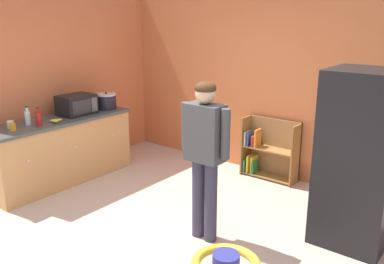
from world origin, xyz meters
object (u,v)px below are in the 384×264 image
object	(u,v)px
bookshelf	(268,152)
microwave	(77,105)
crock_pot	(106,101)
banana_bunch	(57,120)
ketchup_bottle	(38,118)
orange_cup	(12,127)
standing_person	(205,147)
kitchen_counter	(61,150)
clear_bottle	(28,117)
refrigerator	(359,159)
white_cup	(10,125)

from	to	relation	value
bookshelf	microwave	distance (m)	2.80
crock_pot	banana_bunch	size ratio (longest dim) A/B	1.88
banana_bunch	ketchup_bottle	bearing A→B (deg)	-96.16
banana_bunch	orange_cup	distance (m)	0.58
standing_person	banana_bunch	size ratio (longest dim) A/B	10.49
standing_person	microwave	xyz separation A→B (m)	(-2.50, 0.35, 0.04)
microwave	kitchen_counter	bearing A→B (deg)	-88.15
banana_bunch	orange_cup	size ratio (longest dim) A/B	1.67
clear_bottle	bookshelf	bearing A→B (deg)	46.43
ketchup_bottle	refrigerator	bearing A→B (deg)	19.16
kitchen_counter	orange_cup	distance (m)	0.86
refrigerator	white_cup	distance (m)	4.07
kitchen_counter	orange_cup	bearing A→B (deg)	-83.61
clear_bottle	white_cup	xyz separation A→B (m)	(-0.02, -0.23, -0.05)
orange_cup	white_cup	world-z (taller)	same
clear_bottle	orange_cup	xyz separation A→B (m)	(0.11, -0.27, -0.05)
crock_pot	ketchup_bottle	distance (m)	1.19
kitchen_counter	crock_pot	distance (m)	1.00
standing_person	crock_pot	bearing A→B (deg)	161.02
crock_pot	white_cup	distance (m)	1.47
microwave	banana_bunch	xyz separation A→B (m)	(0.16, -0.45, -0.11)
microwave	banana_bunch	distance (m)	0.49
bookshelf	crock_pot	world-z (taller)	crock_pot
banana_bunch	ketchup_bottle	distance (m)	0.26
microwave	clear_bottle	distance (m)	0.75
clear_bottle	white_cup	size ratio (longest dim) A/B	2.59
refrigerator	orange_cup	distance (m)	3.97
crock_pot	ketchup_bottle	world-z (taller)	crock_pot
refrigerator	banana_bunch	bearing A→B (deg)	-164.29
kitchen_counter	crock_pot	bearing A→B (deg)	86.99
microwave	ketchup_bottle	bearing A→B (deg)	-78.79
refrigerator	clear_bottle	xyz separation A→B (m)	(-3.75, -1.30, 0.11)
crock_pot	orange_cup	bearing A→B (deg)	-88.69
crock_pot	banana_bunch	bearing A→B (deg)	-83.35
white_cup	microwave	bearing A→B (deg)	87.45
clear_bottle	orange_cup	size ratio (longest dim) A/B	2.59
standing_person	microwave	bearing A→B (deg)	172.14
standing_person	bookshelf	bearing A→B (deg)	98.77
kitchen_counter	banana_bunch	size ratio (longest dim) A/B	13.04
refrigerator	crock_pot	bearing A→B (deg)	-179.08
banana_bunch	ketchup_bottle	xyz separation A→B (m)	(-0.03, -0.25, 0.07)
bookshelf	orange_cup	size ratio (longest dim) A/B	8.95
standing_person	banana_bunch	world-z (taller)	standing_person
refrigerator	microwave	size ratio (longest dim) A/B	3.71
bookshelf	standing_person	world-z (taller)	standing_person
kitchen_counter	white_cup	bearing A→B (deg)	-94.75
bookshelf	white_cup	bearing A→B (deg)	-131.26
refrigerator	microwave	bearing A→B (deg)	-171.53
refrigerator	banana_bunch	size ratio (longest dim) A/B	11.24
kitchen_counter	refrigerator	distance (m)	3.85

